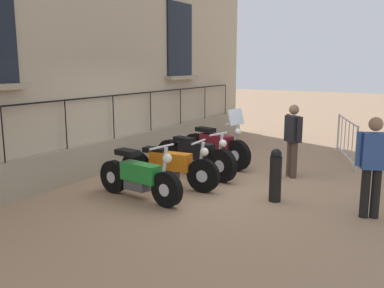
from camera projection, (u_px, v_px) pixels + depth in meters
ground_plane at (202, 184)px, 8.62m from camera, size 60.00×60.00×0.00m
motorcycle_green at (139, 178)px, 7.56m from camera, size 1.95×0.61×1.05m
motorcycle_orange at (169, 167)px, 8.31m from camera, size 2.17×0.55×0.98m
motorcycle_black at (195, 156)px, 9.18m from camera, size 2.21×0.72×1.01m
motorcycle_maroon at (216, 148)px, 10.03m from camera, size 1.99×0.71×1.40m
crowd_barrier at (347, 139)px, 10.54m from camera, size 0.90×2.14×1.05m
bollard at (276, 175)px, 7.45m from camera, size 0.21×0.21×0.95m
pedestrian_standing at (293, 137)px, 8.97m from camera, size 0.43×0.40×1.56m
pedestrian_walking at (373, 162)px, 6.57m from camera, size 0.49×0.35×1.60m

